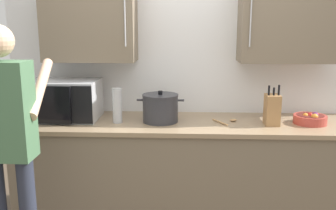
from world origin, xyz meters
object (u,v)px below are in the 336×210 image
at_px(knife_block, 272,110).
at_px(wooden_spoon, 227,121).
at_px(fruit_bowl, 310,119).
at_px(person_figure, 7,135).
at_px(thermos_flask, 117,105).
at_px(microwave_oven, 61,100).
at_px(stock_pot, 160,108).

bearing_deg(knife_block, wooden_spoon, 169.97).
height_order(fruit_bowl, person_figure, person_figure).
bearing_deg(wooden_spoon, thermos_flask, -176.27).
distance_m(microwave_oven, fruit_bowl, 2.08).
xyz_separation_m(stock_pot, fruit_bowl, (1.22, -0.00, -0.07)).
bearing_deg(fruit_bowl, stock_pot, 179.82).
bearing_deg(microwave_oven, thermos_flask, -11.56).
relative_size(microwave_oven, stock_pot, 1.51).
xyz_separation_m(wooden_spoon, person_figure, (-1.47, -0.80, 0.10)).
bearing_deg(wooden_spoon, knife_block, -10.03).
xyz_separation_m(microwave_oven, thermos_flask, (0.50, -0.10, -0.02)).
height_order(knife_block, wooden_spoon, knife_block).
distance_m(microwave_oven, thermos_flask, 0.51).
bearing_deg(fruit_bowl, microwave_oven, 178.36).
relative_size(thermos_flask, fruit_bowl, 1.09).
bearing_deg(wooden_spoon, microwave_oven, 178.20).
xyz_separation_m(thermos_flask, knife_block, (1.25, -0.00, -0.02)).
bearing_deg(thermos_flask, person_figure, -127.43).
distance_m(knife_block, wooden_spoon, 0.37).
xyz_separation_m(stock_pot, person_figure, (-0.92, -0.79, -0.00)).
height_order(thermos_flask, person_figure, person_figure).
bearing_deg(thermos_flask, stock_pot, 7.70).
xyz_separation_m(thermos_flask, stock_pot, (0.35, 0.05, -0.03)).
distance_m(microwave_oven, knife_block, 1.76).
xyz_separation_m(fruit_bowl, person_figure, (-2.14, -0.79, 0.07)).
bearing_deg(fruit_bowl, wooden_spoon, 178.68).
distance_m(stock_pot, fruit_bowl, 1.22).
xyz_separation_m(thermos_flask, wooden_spoon, (0.90, 0.06, -0.14)).
bearing_deg(person_figure, fruit_bowl, 20.19).
xyz_separation_m(microwave_oven, fruit_bowl, (2.08, -0.06, -0.12)).
distance_m(thermos_flask, person_figure, 0.94).
relative_size(thermos_flask, person_figure, 0.17).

